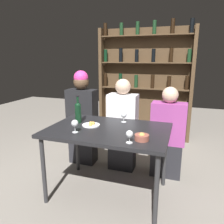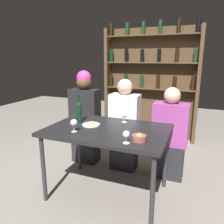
{
  "view_description": "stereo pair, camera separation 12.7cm",
  "coord_description": "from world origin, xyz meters",
  "views": [
    {
      "loc": [
        0.75,
        -2.08,
        1.51
      ],
      "look_at": [
        0.0,
        0.13,
        0.93
      ],
      "focal_mm": 35.0,
      "sensor_mm": 36.0,
      "label": 1
    },
    {
      "loc": [
        0.87,
        -2.03,
        1.51
      ],
      "look_at": [
        0.0,
        0.13,
        0.93
      ],
      "focal_mm": 35.0,
      "sensor_mm": 36.0,
      "label": 2
    }
  ],
  "objects": [
    {
      "name": "ground_plane",
      "position": [
        0.0,
        0.0,
        0.0
      ],
      "size": [
        10.0,
        10.0,
        0.0
      ],
      "primitive_type": "plane",
      "color": "gray"
    },
    {
      "name": "dining_table",
      "position": [
        0.0,
        0.0,
        0.71
      ],
      "size": [
        1.28,
        0.86,
        0.78
      ],
      "color": "black",
      "rests_on": "ground_plane"
    },
    {
      "name": "wine_rack_wall",
      "position": [
        -0.0,
        2.04,
        1.13
      ],
      "size": [
        1.75,
        0.21,
        2.15
      ],
      "color": "#4C3823",
      "rests_on": "ground_plane"
    },
    {
      "name": "wine_bottle",
      "position": [
        -0.4,
        0.09,
        0.91
      ],
      "size": [
        0.07,
        0.07,
        0.32
      ],
      "color": "black",
      "rests_on": "dining_table"
    },
    {
      "name": "wine_glass_0",
      "position": [
        -0.27,
        -0.22,
        0.87
      ],
      "size": [
        0.07,
        0.07,
        0.13
      ],
      "color": "silver",
      "rests_on": "dining_table"
    },
    {
      "name": "wine_glass_1",
      "position": [
        0.31,
        -0.32,
        0.86
      ],
      "size": [
        0.06,
        0.06,
        0.12
      ],
      "color": "silver",
      "rests_on": "dining_table"
    },
    {
      "name": "wine_glass_2",
      "position": [
        0.09,
        0.28,
        0.86
      ],
      "size": [
        0.07,
        0.07,
        0.12
      ],
      "color": "silver",
      "rests_on": "dining_table"
    },
    {
      "name": "food_plate_0",
      "position": [
        -0.21,
        0.03,
        0.79
      ],
      "size": [
        0.2,
        0.2,
        0.05
      ],
      "color": "white",
      "rests_on": "dining_table"
    },
    {
      "name": "snack_bowl",
      "position": [
        0.41,
        -0.22,
        0.81
      ],
      "size": [
        0.13,
        0.13,
        0.07
      ],
      "color": "#995142",
      "rests_on": "dining_table"
    },
    {
      "name": "seated_person_left",
      "position": [
        -0.62,
        0.63,
        0.65
      ],
      "size": [
        0.41,
        0.22,
        1.34
      ],
      "color": "#26262B",
      "rests_on": "ground_plane"
    },
    {
      "name": "seated_person_center",
      "position": [
        -0.02,
        0.63,
        0.59
      ],
      "size": [
        0.39,
        0.22,
        1.25
      ],
      "color": "#26262B",
      "rests_on": "ground_plane"
    },
    {
      "name": "seated_person_right",
      "position": [
        0.58,
        0.63,
        0.55
      ],
      "size": [
        0.43,
        0.22,
        1.17
      ],
      "color": "#26262B",
      "rests_on": "ground_plane"
    }
  ]
}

